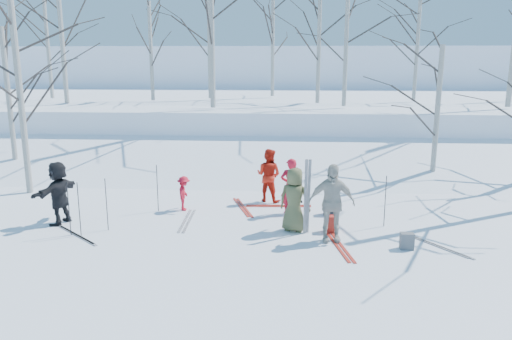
# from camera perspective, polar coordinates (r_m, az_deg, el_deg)

# --- Properties ---
(ground) EXTENTS (120.00, 120.00, 0.00)m
(ground) POSITION_cam_1_polar(r_m,az_deg,el_deg) (12.32, -0.45, -7.46)
(ground) COLOR white
(ground) RESTS_ON ground
(snow_ramp) EXTENTS (70.00, 9.49, 4.12)m
(snow_ramp) POSITION_cam_1_polar(r_m,az_deg,el_deg) (19.00, 1.05, 0.28)
(snow_ramp) COLOR white
(snow_ramp) RESTS_ON ground
(snow_plateau) EXTENTS (70.00, 18.00, 2.20)m
(snow_plateau) POSITION_cam_1_polar(r_m,az_deg,el_deg) (28.73, 1.98, 6.25)
(snow_plateau) COLOR white
(snow_plateau) RESTS_ON ground
(far_hill) EXTENTS (90.00, 30.00, 6.00)m
(far_hill) POSITION_cam_1_polar(r_m,az_deg,el_deg) (49.59, 2.72, 10.15)
(far_hill) COLOR white
(far_hill) RESTS_ON ground
(skier_olive_center) EXTENTS (0.92, 0.75, 1.62)m
(skier_olive_center) POSITION_cam_1_polar(r_m,az_deg,el_deg) (12.41, 4.41, -3.40)
(skier_olive_center) COLOR #505332
(skier_olive_center) RESTS_ON ground
(skier_red_north) EXTENTS (0.60, 0.42, 1.56)m
(skier_red_north) POSITION_cam_1_polar(r_m,az_deg,el_deg) (13.81, 3.99, -1.85)
(skier_red_north) COLOR red
(skier_red_north) RESTS_ON ground
(skier_redor_behind) EXTENTS (0.96, 0.87, 1.61)m
(skier_redor_behind) POSITION_cam_1_polar(r_m,az_deg,el_deg) (14.94, 1.46, -0.60)
(skier_redor_behind) COLOR red
(skier_redor_behind) RESTS_ON ground
(skier_red_seated) EXTENTS (0.40, 0.66, 0.99)m
(skier_red_seated) POSITION_cam_1_polar(r_m,az_deg,el_deg) (14.28, -8.23, -2.66)
(skier_red_seated) COLOR red
(skier_red_seated) RESTS_ON ground
(skier_cream_east) EXTENTS (1.11, 0.49, 1.87)m
(skier_cream_east) POSITION_cam_1_polar(r_m,az_deg,el_deg) (11.80, 8.60, -3.74)
(skier_cream_east) COLOR beige
(skier_cream_east) RESTS_ON ground
(skier_grey_west) EXTENTS (0.89, 1.61, 1.66)m
(skier_grey_west) POSITION_cam_1_polar(r_m,az_deg,el_deg) (13.90, -21.62, -2.44)
(skier_grey_west) COLOR black
(skier_grey_west) RESTS_ON ground
(dog) EXTENTS (0.34, 0.60, 0.47)m
(dog) POSITION_cam_1_polar(r_m,az_deg,el_deg) (13.62, 5.01, -4.46)
(dog) COLOR black
(dog) RESTS_ON ground
(upright_ski_left) EXTENTS (0.08, 0.16, 1.90)m
(upright_ski_left) POSITION_cam_1_polar(r_m,az_deg,el_deg) (12.15, 5.68, -3.10)
(upright_ski_left) COLOR silver
(upright_ski_left) RESTS_ON ground
(upright_ski_right) EXTENTS (0.10, 0.23, 1.89)m
(upright_ski_right) POSITION_cam_1_polar(r_m,az_deg,el_deg) (12.20, 6.03, -3.05)
(upright_ski_right) COLOR silver
(upright_ski_right) RESTS_ON ground
(ski_pair_a) EXTENTS (2.00, 2.09, 0.02)m
(ski_pair_a) POSITION_cam_1_polar(r_m,az_deg,el_deg) (12.39, 19.85, -8.09)
(ski_pair_a) COLOR silver
(ski_pair_a) RESTS_ON ground
(ski_pair_b) EXTENTS (0.87, 1.97, 0.02)m
(ski_pair_b) POSITION_cam_1_polar(r_m,az_deg,el_deg) (11.74, 9.56, -8.63)
(ski_pair_b) COLOR #AD2518
(ski_pair_b) RESTS_ON ground
(ski_pair_c) EXTENTS (0.32, 1.91, 0.02)m
(ski_pair_c) POSITION_cam_1_polar(r_m,az_deg,el_deg) (13.46, -7.89, -5.76)
(ski_pair_c) COLOR silver
(ski_pair_c) RESTS_ON ground
(ski_pair_d) EXTENTS (2.09, 2.10, 0.02)m
(ski_pair_d) POSITION_cam_1_polar(r_m,az_deg,el_deg) (13.07, -19.83, -6.99)
(ski_pair_d) COLOR silver
(ski_pair_d) RESTS_ON ground
(ski_pair_e) EXTENTS (0.39, 1.92, 0.02)m
(ski_pair_e) POSITION_cam_1_polar(r_m,az_deg,el_deg) (14.64, 2.59, -4.12)
(ski_pair_e) COLOR #AD2518
(ski_pair_e) RESTS_ON ground
(ski_pair_f) EXTENTS (1.32, 2.02, 0.02)m
(ski_pair_f) POSITION_cam_1_polar(r_m,az_deg,el_deg) (14.49, -1.54, -4.28)
(ski_pair_f) COLOR #AD2518
(ski_pair_f) RESTS_ON ground
(ski_pole_a) EXTENTS (0.02, 0.02, 1.34)m
(ski_pole_a) POSITION_cam_1_polar(r_m,az_deg,el_deg) (13.16, 14.55, -3.48)
(ski_pole_a) COLOR black
(ski_pole_a) RESTS_ON ground
(ski_pole_b) EXTENTS (0.02, 0.02, 1.34)m
(ski_pole_b) POSITION_cam_1_polar(r_m,az_deg,el_deg) (12.82, -19.56, -4.25)
(ski_pole_b) COLOR black
(ski_pole_b) RESTS_ON ground
(ski_pole_c) EXTENTS (0.02, 0.02, 1.34)m
(ski_pole_c) POSITION_cam_1_polar(r_m,az_deg,el_deg) (14.25, -11.20, -2.07)
(ski_pole_c) COLOR black
(ski_pole_c) RESTS_ON ground
(ski_pole_d) EXTENTS (0.02, 0.02, 1.34)m
(ski_pole_d) POSITION_cam_1_polar(r_m,az_deg,el_deg) (13.01, -16.71, -3.81)
(ski_pole_d) COLOR black
(ski_pole_d) RESTS_ON ground
(ski_pole_e) EXTENTS (0.02, 0.02, 1.34)m
(ski_pole_e) POSITION_cam_1_polar(r_m,az_deg,el_deg) (12.94, -20.60, -4.18)
(ski_pole_e) COLOR black
(ski_pole_e) RESTS_ON ground
(ski_pole_f) EXTENTS (0.02, 0.02, 1.34)m
(ski_pole_f) POSITION_cam_1_polar(r_m,az_deg,el_deg) (14.75, 4.23, -1.35)
(ski_pole_f) COLOR black
(ski_pole_f) RESTS_ON ground
(backpack_red) EXTENTS (0.32, 0.22, 0.42)m
(backpack_red) POSITION_cam_1_polar(r_m,az_deg,el_deg) (12.60, 8.50, -6.12)
(backpack_red) COLOR #A32319
(backpack_red) RESTS_ON ground
(backpack_grey) EXTENTS (0.30, 0.20, 0.38)m
(backpack_grey) POSITION_cam_1_polar(r_m,az_deg,el_deg) (11.91, 16.86, -7.78)
(backpack_grey) COLOR #53565B
(backpack_grey) RESTS_ON ground
(backpack_dark) EXTENTS (0.34, 0.24, 0.40)m
(backpack_dark) POSITION_cam_1_polar(r_m,az_deg,el_deg) (13.94, 8.43, -4.30)
(backpack_dark) COLOR black
(backpack_dark) RESTS_ON ground
(birch_plateau_a) EXTENTS (3.85, 3.85, 4.64)m
(birch_plateau_a) POSITION_cam_1_polar(r_m,az_deg,el_deg) (25.11, -11.92, 13.11)
(birch_plateau_a) COLOR silver
(birch_plateau_a) RESTS_ON snow_plateau
(birch_plateau_c) EXTENTS (4.37, 4.37, 5.39)m
(birch_plateau_c) POSITION_cam_1_polar(r_m,az_deg,el_deg) (23.33, 7.21, 14.23)
(birch_plateau_c) COLOR silver
(birch_plateau_c) RESTS_ON snow_plateau
(birch_plateau_d) EXTENTS (4.25, 4.25, 5.22)m
(birch_plateau_d) POSITION_cam_1_polar(r_m,az_deg,el_deg) (27.91, -22.69, 12.95)
(birch_plateau_d) COLOR silver
(birch_plateau_d) RESTS_ON snow_plateau
(birch_plateau_e) EXTENTS (4.65, 4.65, 5.79)m
(birch_plateau_e) POSITION_cam_1_polar(r_m,az_deg,el_deg) (26.00, -5.35, 14.56)
(birch_plateau_e) COLOR silver
(birch_plateau_e) RESTS_ON snow_plateau
(birch_plateau_g) EXTENTS (5.46, 5.46, 6.95)m
(birch_plateau_g) POSITION_cam_1_polar(r_m,az_deg,el_deg) (24.98, -21.42, 15.17)
(birch_plateau_g) COLOR silver
(birch_plateau_g) RESTS_ON snow_plateau
(birch_plateau_h) EXTENTS (4.27, 4.27, 5.25)m
(birch_plateau_h) POSITION_cam_1_polar(r_m,az_deg,el_deg) (21.98, 10.27, 14.05)
(birch_plateau_h) COLOR silver
(birch_plateau_h) RESTS_ON snow_plateau
(birch_plateau_i) EXTENTS (4.75, 4.75, 5.93)m
(birch_plateau_i) POSITION_cam_1_polar(r_m,az_deg,el_deg) (27.40, 1.93, 14.66)
(birch_plateau_i) COLOR silver
(birch_plateau_i) RESTS_ON snow_plateau
(birch_plateau_j) EXTENTS (5.55, 5.55, 7.06)m
(birch_plateau_j) POSITION_cam_1_polar(r_m,az_deg,el_deg) (21.11, -5.11, 16.73)
(birch_plateau_j) COLOR silver
(birch_plateau_j) RESTS_ON snow_plateau
(birch_plateau_k) EXTENTS (3.90, 3.90, 4.71)m
(birch_plateau_k) POSITION_cam_1_polar(r_m,az_deg,el_deg) (25.97, 17.91, 12.83)
(birch_plateau_k) COLOR silver
(birch_plateau_k) RESTS_ON snow_plateau
(birch_edge_a) EXTENTS (4.94, 4.94, 6.20)m
(birch_edge_a) POSITION_cam_1_polar(r_m,az_deg,el_deg) (17.18, -25.35, 7.69)
(birch_edge_a) COLOR silver
(birch_edge_a) RESTS_ON ground
(birch_edge_d) EXTENTS (4.32, 4.32, 5.32)m
(birch_edge_d) POSITION_cam_1_polar(r_m,az_deg,el_deg) (20.27, -26.37, 6.93)
(birch_edge_d) COLOR silver
(birch_edge_d) RESTS_ON ground
(birch_edge_e) EXTENTS (3.87, 3.87, 4.67)m
(birch_edge_e) POSITION_cam_1_polar(r_m,az_deg,el_deg) (17.91, 19.99, 5.84)
(birch_edge_e) COLOR silver
(birch_edge_e) RESTS_ON ground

